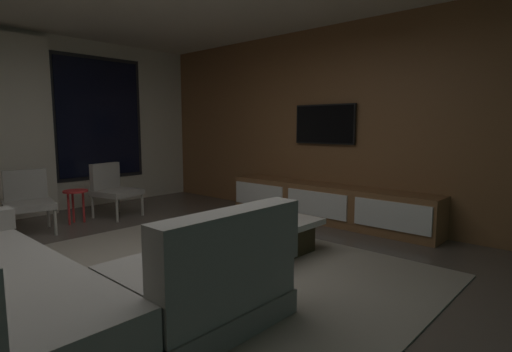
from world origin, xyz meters
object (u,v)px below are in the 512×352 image
Objects in this scene: coffee_table at (248,235)px; sectional_couch at (48,289)px; media_console at (328,204)px; mounted_tv at (325,124)px; accent_chair_near_window at (113,187)px; side_stool at (75,196)px; book_stack_on_coffee_table at (224,217)px; accent_chair_by_curtain at (28,198)px.

sectional_couch is at bearing -175.12° from coffee_table.
media_console is 3.24× the size of mounted_tv.
side_stool is at bearing -176.27° from accent_chair_near_window.
coffee_table is 1.70m from media_console.
media_console reaches higher than book_stack_on_coffee_table.
mounted_tv reaches higher than media_console.
coffee_table is at bearing -63.63° from accent_chair_by_curtain.
accent_chair_near_window is at bearing 125.31° from media_console.
accent_chair_by_curtain reaches higher than side_stool.
book_stack_on_coffee_table is 2.27m from mounted_tv.
accent_chair_near_window is at bearing 55.51° from sectional_couch.
accent_chair_by_curtain is at bearing 74.30° from sectional_couch.
sectional_couch is at bearing -105.70° from accent_chair_by_curtain.
side_stool is (-0.50, 2.42, -0.01)m from book_stack_on_coffee_table.
mounted_tv reaches higher than side_stool.
accent_chair_near_window is 0.82× the size of mounted_tv.
mounted_tv is at bearing 47.59° from media_console.
accent_chair_by_curtain is (0.77, 2.74, 0.14)m from sectional_couch.
side_stool is 0.15× the size of media_console.
accent_chair_near_window reaches higher than book_stack_on_coffee_table.
accent_chair_by_curtain is at bearing 116.37° from coffee_table.
media_console is at bearing 4.18° from sectional_couch.
accent_chair_near_window reaches higher than media_console.
sectional_couch is at bearing -175.82° from media_console.
sectional_couch is 8.65× the size of book_stack_on_coffee_table.
sectional_couch reaches higher than media_console.
sectional_couch reaches higher than accent_chair_by_curtain.
accent_chair_near_window is 1.70× the size of side_stool.
coffee_table is 1.49× the size of accent_chair_by_curtain.
accent_chair_by_curtain is (-1.17, -0.08, 0.00)m from accent_chair_near_window.
accent_chair_near_window is 0.57m from side_stool.
book_stack_on_coffee_table is (-0.18, 0.19, 0.20)m from coffee_table.
mounted_tv is at bearing 9.00° from coffee_table.
accent_chair_by_curtain is at bearing 140.25° from media_console.
book_stack_on_coffee_table is (1.87, 0.36, 0.10)m from sectional_couch.
sectional_couch is 3.10m from side_stool.
sectional_couch reaches higher than coffee_table.
media_console is (1.87, -0.09, -0.14)m from book_stack_on_coffee_table.
side_stool is 3.58m from mounted_tv.
accent_chair_by_curtain is 1.70× the size of side_stool.
mounted_tv is at bearing -35.79° from accent_chair_by_curtain.
accent_chair_near_window is 3.13m from media_console.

